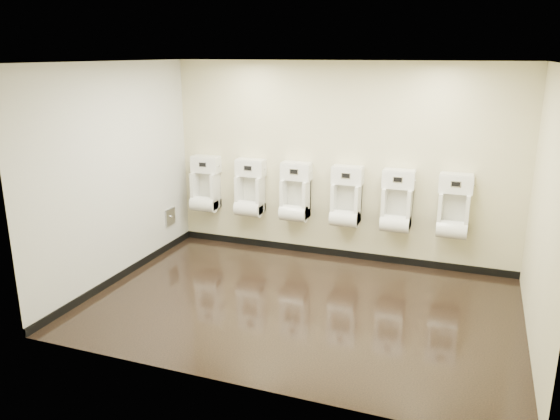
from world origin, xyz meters
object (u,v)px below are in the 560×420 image
at_px(access_panel, 170,217).
at_px(urinal_1, 250,192).
at_px(urinal_2, 295,196).
at_px(urinal_3, 346,201).
at_px(urinal_4, 397,206).
at_px(urinal_0, 205,188).
at_px(urinal_5, 454,211).

distance_m(access_panel, urinal_1, 1.28).
xyz_separation_m(urinal_2, urinal_3, (0.76, 0.00, 0.00)).
distance_m(urinal_2, urinal_4, 1.46).
bearing_deg(urinal_1, access_panel, -160.75).
bearing_deg(urinal_1, urinal_2, 0.00).
relative_size(urinal_1, urinal_3, 1.00).
xyz_separation_m(urinal_0, urinal_2, (1.46, 0.00, 0.00)).
bearing_deg(urinal_4, access_panel, -173.12).
xyz_separation_m(urinal_1, urinal_5, (2.92, 0.00, 0.00)).
height_order(access_panel, urinal_4, urinal_4).
distance_m(urinal_2, urinal_3, 0.76).
xyz_separation_m(access_panel, urinal_2, (1.87, 0.40, 0.39)).
distance_m(urinal_4, urinal_5, 0.74).
relative_size(urinal_0, urinal_4, 1.00).
distance_m(urinal_0, urinal_2, 1.46).
xyz_separation_m(urinal_4, urinal_5, (0.74, 0.00, 0.00)).
distance_m(access_panel, urinal_2, 1.95).
height_order(urinal_2, urinal_4, same).
relative_size(urinal_2, urinal_5, 1.00).
bearing_deg(access_panel, urinal_3, 8.71).
height_order(access_panel, urinal_1, urinal_1).
bearing_deg(urinal_3, urinal_2, 180.00).
bearing_deg(urinal_0, urinal_1, 0.00).
bearing_deg(urinal_4, urinal_1, 180.00).
height_order(access_panel, urinal_2, urinal_2).
relative_size(urinal_0, urinal_2, 1.00).
bearing_deg(urinal_4, urinal_5, 0.00).
relative_size(urinal_3, urinal_5, 1.00).
relative_size(access_panel, urinal_3, 0.30).
bearing_deg(urinal_4, urinal_0, 180.00).
bearing_deg(urinal_1, urinal_3, 0.00).
height_order(urinal_0, urinal_2, same).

